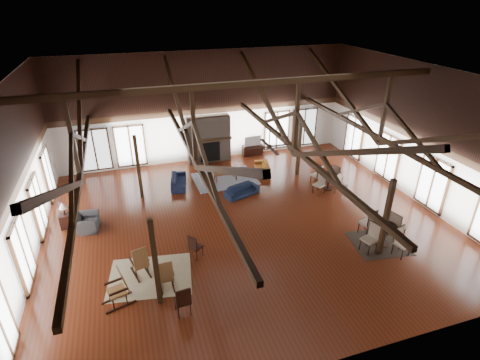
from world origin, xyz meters
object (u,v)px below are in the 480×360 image
object	(u,v)px
armchair	(87,223)
cafe_table_near	(384,232)
sofa_navy_front	(242,190)
coffee_table	(225,173)
sofa_navy_left	(179,181)
sofa_orange	(262,168)
tv_console	(252,150)
cafe_table_far	(329,179)

from	to	relation	value
armchair	cafe_table_near	distance (m)	11.67
armchair	cafe_table_near	size ratio (longest dim) A/B	0.45
sofa_navy_front	cafe_table_near	distance (m)	6.59
coffee_table	cafe_table_near	world-z (taller)	cafe_table_near
sofa_navy_left	cafe_table_near	size ratio (longest dim) A/B	0.80
sofa_orange	cafe_table_near	world-z (taller)	cafe_table_near
tv_console	sofa_navy_left	bearing A→B (deg)	-151.37
cafe_table_far	armchair	bearing A→B (deg)	-179.02
sofa_navy_left	cafe_table_near	xyz separation A→B (m)	(6.63, -7.17, 0.30)
armchair	cafe_table_far	bearing A→B (deg)	-81.27
sofa_navy_left	sofa_orange	bearing A→B (deg)	-77.07
coffee_table	armchair	distance (m)	7.02
sofa_navy_left	coffee_table	world-z (taller)	sofa_navy_left
sofa_navy_front	armchair	world-z (taller)	armchair
coffee_table	tv_console	xyz separation A→B (m)	(2.43, 2.76, -0.13)
sofa_navy_front	tv_console	bearing A→B (deg)	46.72
sofa_orange	cafe_table_near	xyz separation A→B (m)	(2.13, -7.31, 0.31)
sofa_orange	cafe_table_far	xyz separation A→B (m)	(2.41, -2.68, 0.26)
sofa_orange	cafe_table_far	world-z (taller)	cafe_table_far
coffee_table	armchair	xyz separation A→B (m)	(-6.53, -2.59, -0.10)
sofa_orange	coffee_table	world-z (taller)	sofa_orange
sofa_navy_front	coffee_table	size ratio (longest dim) A/B	1.28
coffee_table	tv_console	distance (m)	3.68
sofa_navy_front	tv_console	size ratio (longest dim) A/B	1.41
sofa_navy_front	cafe_table_far	size ratio (longest dim) A/B	0.85
cafe_table_far	tv_console	size ratio (longest dim) A/B	1.66
sofa_navy_left	armchair	xyz separation A→B (m)	(-4.16, -2.73, 0.07)
sofa_orange	armchair	distance (m)	9.11
sofa_navy_front	cafe_table_far	distance (m)	4.27
coffee_table	cafe_table_near	bearing A→B (deg)	-53.41
cafe_table_near	cafe_table_far	distance (m)	4.64
sofa_navy_front	tv_console	distance (m)	4.99
sofa_orange	armchair	bearing A→B (deg)	-58.93
tv_console	sofa_navy_front	bearing A→B (deg)	-115.07
cafe_table_near	sofa_navy_front	bearing A→B (deg)	126.71
sofa_navy_front	cafe_table_near	bearing A→B (deg)	-71.50
sofa_navy_left	coffee_table	xyz separation A→B (m)	(2.37, -0.13, 0.16)
cafe_table_near	cafe_table_far	world-z (taller)	cafe_table_near
sofa_orange	tv_console	distance (m)	2.50
sofa_orange	cafe_table_far	distance (m)	3.62
sofa_orange	cafe_table_near	distance (m)	7.62
sofa_navy_left	tv_console	xyz separation A→B (m)	(4.80, 2.62, 0.04)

